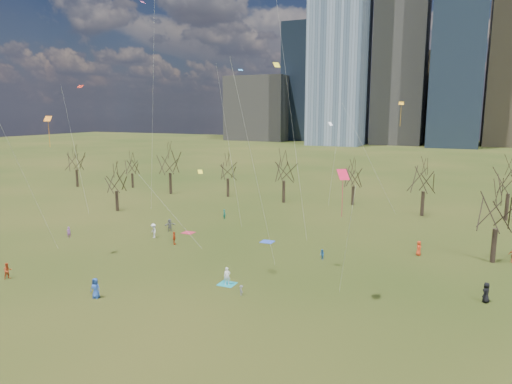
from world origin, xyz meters
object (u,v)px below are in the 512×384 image
at_px(blanket_teal, 227,284).
at_px(person_4, 174,238).
at_px(person_1, 227,276).
at_px(person_2, 8,271).
at_px(person_0, 95,288).
at_px(blanket_navy, 267,242).
at_px(blanket_crimson, 188,233).

bearing_deg(blanket_teal, person_4, 143.33).
distance_m(person_1, person_2, 22.03).
distance_m(blanket_teal, person_2, 22.02).
bearing_deg(person_0, blanket_navy, 63.24).
relative_size(blanket_navy, person_0, 0.86).
xyz_separation_m(person_1, person_4, (-12.33, 9.23, -0.04)).
bearing_deg(person_1, blanket_teal, 91.94).
distance_m(blanket_navy, blanket_crimson, 11.63).
bearing_deg(person_0, person_2, 170.15).
bearing_deg(blanket_navy, person_2, -129.38).
bearing_deg(blanket_crimson, blanket_teal, -46.84).
height_order(blanket_navy, blanket_crimson, same).
relative_size(blanket_navy, blanket_crimson, 1.00).
height_order(blanket_crimson, person_2, person_2).
distance_m(blanket_navy, person_0, 23.84).
relative_size(blanket_crimson, person_0, 0.86).
bearing_deg(blanket_navy, blanket_crimson, -177.98).
bearing_deg(person_4, blanket_teal, -162.79).
bearing_deg(blanket_crimson, person_1, -46.90).
xyz_separation_m(person_0, person_2, (-11.45, 0.10, -0.10)).
bearing_deg(person_2, person_4, -8.92).
relative_size(blanket_teal, blanket_crimson, 1.00).
bearing_deg(person_2, blanket_crimson, 0.20).
relative_size(blanket_teal, person_2, 0.97).
bearing_deg(blanket_crimson, blanket_navy, 2.02).
height_order(blanket_navy, person_0, person_0).
distance_m(blanket_teal, blanket_navy, 15.12).
bearing_deg(blanket_navy, blanket_teal, -82.21).
bearing_deg(blanket_navy, person_1, -82.01).
distance_m(blanket_navy, person_2, 29.29).
xyz_separation_m(blanket_crimson, person_1, (13.73, -14.67, 0.85)).
height_order(blanket_crimson, person_0, person_0).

